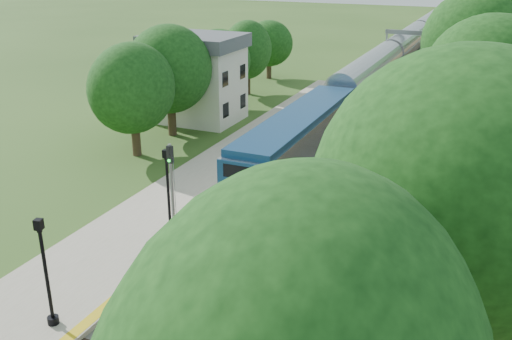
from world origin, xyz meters
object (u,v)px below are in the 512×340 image
at_px(station_building, 196,77).
at_px(train, 428,35).
at_px(lamppost_mid, 47,279).
at_px(lamppost_far, 169,197).
at_px(signal_gantry, 420,43).
at_px(signal_farside, 397,128).
at_px(signal_platform, 172,182).

distance_m(station_building, train, 53.25).
relative_size(lamppost_mid, lamppost_far, 0.99).
height_order(signal_gantry, lamppost_far, signal_gantry).
bearing_deg(signal_gantry, station_building, -123.38).
bearing_deg(lamppost_far, signal_farside, 54.40).
height_order(station_building, signal_platform, station_building).
xyz_separation_m(station_building, lamppost_mid, (10.41, -30.84, -1.54)).
bearing_deg(station_building, train, 74.75).
bearing_deg(lamppost_mid, lamppost_far, 88.74).
height_order(lamppost_far, signal_platform, signal_platform).
height_order(signal_gantry, train, signal_gantry).
relative_size(lamppost_far, signal_farside, 0.78).
bearing_deg(train, station_building, -105.25).
bearing_deg(lamppost_mid, train, 87.50).
bearing_deg(station_building, signal_gantry, 56.62).
distance_m(station_building, lamppost_far, 24.34).
height_order(train, lamppost_far, lamppost_far).
distance_m(signal_gantry, signal_platform, 47.54).
relative_size(station_building, lamppost_mid, 1.77).
relative_size(train, lamppost_far, 29.21).
distance_m(lamppost_mid, signal_platform, 8.71).
xyz_separation_m(station_building, signal_gantry, (16.47, 24.99, 0.73)).
xyz_separation_m(train, lamppost_far, (-3.39, -73.20, 0.28)).
distance_m(signal_gantry, train, 26.59).
distance_m(lamppost_far, signal_farside, 16.53).
distance_m(lamppost_far, signal_platform, 1.29).
xyz_separation_m(signal_gantry, signal_farside, (3.73, -33.45, -0.85)).
xyz_separation_m(station_building, lamppost_far, (10.61, -21.85, -1.50)).
xyz_separation_m(lamppost_mid, lamppost_far, (0.20, 8.99, 0.03)).
bearing_deg(signal_gantry, signal_farside, -83.64).
relative_size(lamppost_mid, signal_farside, 0.77).
xyz_separation_m(signal_gantry, lamppost_far, (-5.86, -46.84, -2.23)).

